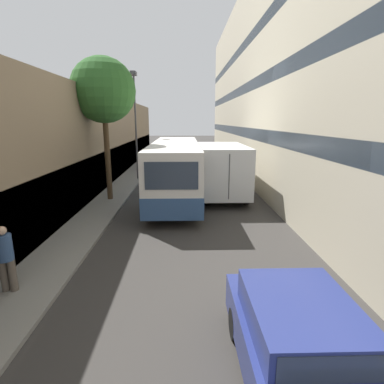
# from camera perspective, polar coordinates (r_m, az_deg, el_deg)

# --- Properties ---
(ground_plane) EXTENTS (150.00, 150.00, 0.00)m
(ground_plane) POSITION_cam_1_polar(r_m,az_deg,el_deg) (13.75, -0.21, -4.53)
(ground_plane) COLOR #33302D
(sidewalk_left) EXTENTS (1.77, 60.00, 0.12)m
(sidewalk_left) POSITION_cam_1_polar(r_m,az_deg,el_deg) (14.31, -17.84, -4.23)
(sidewalk_left) COLOR gray
(sidewalk_left) RESTS_ON ground_plane
(building_left_shopfront) EXTENTS (2.40, 60.00, 5.98)m
(building_left_shopfront) POSITION_cam_1_polar(r_m,az_deg,el_deg) (14.48, -26.21, 6.02)
(building_left_shopfront) COLOR #847056
(building_left_shopfront) RESTS_ON ground_plane
(building_right_apartment) EXTENTS (2.40, 60.00, 13.71)m
(building_right_apartment) POSITION_cam_1_polar(r_m,az_deg,el_deg) (14.41, 22.76, 22.81)
(building_right_apartment) COLOR #B7AD93
(building_right_apartment) RESTS_ON ground_plane
(car_hatchback) EXTENTS (1.86, 3.89, 1.50)m
(car_hatchback) POSITION_cam_1_polar(r_m,az_deg,el_deg) (5.64, 19.91, -25.72)
(car_hatchback) COLOR navy
(car_hatchback) RESTS_ON ground_plane
(bus) EXTENTS (2.52, 10.99, 3.08)m
(bus) POSITION_cam_1_polar(r_m,az_deg,el_deg) (16.82, -3.14, 4.49)
(bus) COLOR silver
(bus) RESTS_ON ground_plane
(box_truck) EXTENTS (2.44, 7.33, 2.94)m
(box_truck) POSITION_cam_1_polar(r_m,az_deg,el_deg) (17.56, 5.40, 4.74)
(box_truck) COLOR silver
(box_truck) RESTS_ON ground_plane
(panel_van) EXTENTS (1.93, 4.09, 2.08)m
(panel_van) POSITION_cam_1_polar(r_m,az_deg,el_deg) (26.63, -5.53, 6.72)
(panel_van) COLOR navy
(panel_van) RESTS_ON ground_plane
(pedestrian) EXTENTS (0.39, 0.37, 1.69)m
(pedestrian) POSITION_cam_1_polar(r_m,az_deg,el_deg) (8.71, -31.98, -10.40)
(pedestrian) COLOR brown
(pedestrian) RESTS_ON sidewalk_left
(street_lamp) EXTENTS (0.36, 0.80, 7.36)m
(street_lamp) POSITION_cam_1_polar(r_m,az_deg,el_deg) (21.91, -10.81, 15.61)
(street_lamp) COLOR #38383D
(street_lamp) RESTS_ON sidewalk_left
(street_tree_left) EXTENTS (3.24, 3.24, 7.23)m
(street_tree_left) POSITION_cam_1_polar(r_m,az_deg,el_deg) (16.41, -16.54, 17.97)
(street_tree_left) COLOR #4C3823
(street_tree_left) RESTS_ON sidewalk_left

